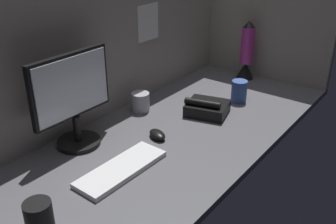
{
  "coord_description": "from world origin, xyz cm",
  "views": [
    {
      "loc": [
        -121.75,
        -88.38,
        81.8
      ],
      "look_at": [
        -13.69,
        0.0,
        14.0
      ],
      "focal_mm": 41.03,
      "sensor_mm": 36.0,
      "label": 1
    }
  ],
  "objects_px": {
    "mug_steel": "(141,102)",
    "desk_phone": "(207,108)",
    "mug_ceramic_blue": "(239,91)",
    "mouse": "(157,135)",
    "keyboard": "(122,169)",
    "mug_black_travel": "(39,217)",
    "lava_lamp": "(247,55)",
    "monitor": "(73,97)"
  },
  "relations": [
    {
      "from": "mug_steel",
      "to": "desk_phone",
      "type": "xyz_separation_m",
      "value": [
        0.16,
        -0.28,
        -0.01
      ]
    },
    {
      "from": "mug_steel",
      "to": "mug_ceramic_blue",
      "type": "distance_m",
      "value": 0.51
    },
    {
      "from": "mouse",
      "to": "desk_phone",
      "type": "height_order",
      "value": "desk_phone"
    },
    {
      "from": "keyboard",
      "to": "mug_steel",
      "type": "relative_size",
      "value": 4.02
    },
    {
      "from": "mug_black_travel",
      "to": "mug_steel",
      "type": "bearing_deg",
      "value": 20.66
    },
    {
      "from": "lava_lamp",
      "to": "keyboard",
      "type": "bearing_deg",
      "value": -175.84
    },
    {
      "from": "monitor",
      "to": "mug_steel",
      "type": "relative_size",
      "value": 4.22
    },
    {
      "from": "desk_phone",
      "to": "lava_lamp",
      "type": "bearing_deg",
      "value": 8.11
    },
    {
      "from": "mug_steel",
      "to": "mouse",
      "type": "bearing_deg",
      "value": -124.93
    },
    {
      "from": "monitor",
      "to": "keyboard",
      "type": "distance_m",
      "value": 0.35
    },
    {
      "from": "desk_phone",
      "to": "mug_black_travel",
      "type": "bearing_deg",
      "value": -178.49
    },
    {
      "from": "keyboard",
      "to": "lava_lamp",
      "type": "bearing_deg",
      "value": 5.32
    },
    {
      "from": "lava_lamp",
      "to": "monitor",
      "type": "bearing_deg",
      "value": 169.88
    },
    {
      "from": "mouse",
      "to": "mug_black_travel",
      "type": "distance_m",
      "value": 0.65
    },
    {
      "from": "monitor",
      "to": "mug_black_travel",
      "type": "relative_size",
      "value": 3.85
    },
    {
      "from": "keyboard",
      "to": "mug_black_travel",
      "type": "distance_m",
      "value": 0.37
    },
    {
      "from": "monitor",
      "to": "keyboard",
      "type": "xyz_separation_m",
      "value": [
        -0.04,
        -0.28,
        -0.2
      ]
    },
    {
      "from": "mug_steel",
      "to": "desk_phone",
      "type": "distance_m",
      "value": 0.32
    },
    {
      "from": "monitor",
      "to": "desk_phone",
      "type": "bearing_deg",
      "value": -26.26
    },
    {
      "from": "lava_lamp",
      "to": "desk_phone",
      "type": "xyz_separation_m",
      "value": [
        -0.55,
        -0.08,
        -0.11
      ]
    },
    {
      "from": "monitor",
      "to": "mug_black_travel",
      "type": "distance_m",
      "value": 0.53
    },
    {
      "from": "keyboard",
      "to": "mouse",
      "type": "relative_size",
      "value": 3.85
    },
    {
      "from": "mug_steel",
      "to": "mug_black_travel",
      "type": "bearing_deg",
      "value": -159.34
    },
    {
      "from": "mug_steel",
      "to": "lava_lamp",
      "type": "height_order",
      "value": "lava_lamp"
    },
    {
      "from": "mug_black_travel",
      "to": "mouse",
      "type": "bearing_deg",
      "value": 6.09
    },
    {
      "from": "monitor",
      "to": "desk_phone",
      "type": "relative_size",
      "value": 1.7
    },
    {
      "from": "mouse",
      "to": "mug_black_travel",
      "type": "height_order",
      "value": "mug_black_travel"
    },
    {
      "from": "monitor",
      "to": "lava_lamp",
      "type": "distance_m",
      "value": 1.14
    },
    {
      "from": "monitor",
      "to": "mug_ceramic_blue",
      "type": "relative_size",
      "value": 3.31
    },
    {
      "from": "desk_phone",
      "to": "mug_ceramic_blue",
      "type": "bearing_deg",
      "value": -12.74
    },
    {
      "from": "desk_phone",
      "to": "keyboard",
      "type": "bearing_deg",
      "value": -179.52
    },
    {
      "from": "mug_black_travel",
      "to": "lava_lamp",
      "type": "bearing_deg",
      "value": 3.92
    },
    {
      "from": "monitor",
      "to": "lava_lamp",
      "type": "relative_size",
      "value": 1.14
    },
    {
      "from": "mouse",
      "to": "mug_steel",
      "type": "bearing_deg",
      "value": 77.28
    },
    {
      "from": "monitor",
      "to": "mug_black_travel",
      "type": "height_order",
      "value": "monitor"
    },
    {
      "from": "keyboard",
      "to": "mug_ceramic_blue",
      "type": "bearing_deg",
      "value": -2.06
    },
    {
      "from": "monitor",
      "to": "mug_steel",
      "type": "xyz_separation_m",
      "value": [
        0.4,
        0.0,
        -0.16
      ]
    },
    {
      "from": "mug_steel",
      "to": "mug_ceramic_blue",
      "type": "bearing_deg",
      "value": -40.08
    },
    {
      "from": "keyboard",
      "to": "mug_steel",
      "type": "bearing_deg",
      "value": 34.14
    },
    {
      "from": "lava_lamp",
      "to": "desk_phone",
      "type": "bearing_deg",
      "value": -171.89
    },
    {
      "from": "monitor",
      "to": "mouse",
      "type": "bearing_deg",
      "value": -44.93
    },
    {
      "from": "mug_black_travel",
      "to": "keyboard",
      "type": "bearing_deg",
      "value": 3.17
    }
  ]
}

